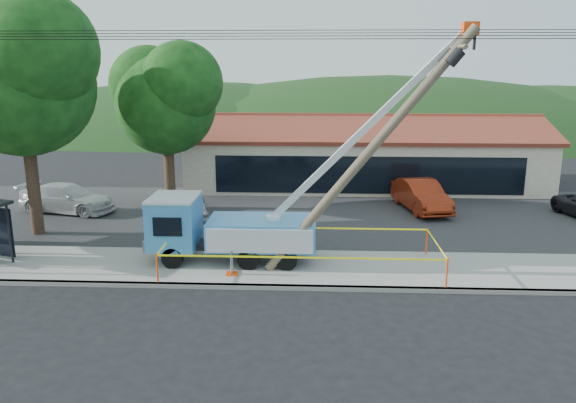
{
  "coord_description": "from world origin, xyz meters",
  "views": [
    {
      "loc": [
        0.78,
        -16.43,
        7.79
      ],
      "look_at": [
        -0.22,
        5.0,
        2.5
      ],
      "focal_mm": 35.0,
      "sensor_mm": 36.0,
      "label": 1
    }
  ],
  "objects_px": {
    "car_white": "(69,213)",
    "utility_truck": "(231,225)",
    "car_silver": "(192,221)",
    "car_red": "(420,212)",
    "leaning_pole": "(377,143)"
  },
  "relations": [
    {
      "from": "utility_truck",
      "to": "car_white",
      "type": "relative_size",
      "value": 2.38
    },
    {
      "from": "car_red",
      "to": "car_white",
      "type": "distance_m",
      "value": 18.86
    },
    {
      "from": "car_silver",
      "to": "leaning_pole",
      "type": "bearing_deg",
      "value": -56.25
    },
    {
      "from": "utility_truck",
      "to": "car_silver",
      "type": "relative_size",
      "value": 3.06
    },
    {
      "from": "utility_truck",
      "to": "car_red",
      "type": "height_order",
      "value": "utility_truck"
    },
    {
      "from": "utility_truck",
      "to": "leaning_pole",
      "type": "distance_m",
      "value": 6.52
    },
    {
      "from": "car_red",
      "to": "car_white",
      "type": "height_order",
      "value": "car_red"
    },
    {
      "from": "utility_truck",
      "to": "car_silver",
      "type": "bearing_deg",
      "value": 115.52
    },
    {
      "from": "utility_truck",
      "to": "car_white",
      "type": "height_order",
      "value": "utility_truck"
    },
    {
      "from": "car_white",
      "to": "utility_truck",
      "type": "bearing_deg",
      "value": -114.7
    },
    {
      "from": "leaning_pole",
      "to": "utility_truck",
      "type": "bearing_deg",
      "value": 170.08
    },
    {
      "from": "leaning_pole",
      "to": "car_white",
      "type": "bearing_deg",
      "value": 151.76
    },
    {
      "from": "car_silver",
      "to": "car_white",
      "type": "distance_m",
      "value": 6.96
    },
    {
      "from": "car_silver",
      "to": "car_white",
      "type": "xyz_separation_m",
      "value": [
        -6.87,
        1.1,
        0.0
      ]
    },
    {
      "from": "utility_truck",
      "to": "car_white",
      "type": "xyz_separation_m",
      "value": [
        -9.81,
        7.25,
        -1.61
      ]
    }
  ]
}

